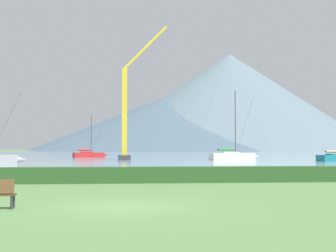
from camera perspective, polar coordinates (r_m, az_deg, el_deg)
name	(u,v)px	position (r m, az deg, el deg)	size (l,w,h in m)	color
ground_plane	(123,207)	(16.42, -5.28, -9.30)	(1000.00, 1000.00, 0.00)	#517A42
harbor_water	(120,154)	(153.31, -5.60, -3.28)	(320.00, 246.00, 0.00)	gray
hedge_line	(122,175)	(27.34, -5.42, -5.68)	(80.00, 1.20, 0.88)	#284C23
sailboat_slip_1	(233,156)	(79.33, 7.52, -3.45)	(8.31, 3.41, 11.19)	white
sailboat_slip_5	(89,154)	(102.89, -9.16, -3.28)	(7.31, 4.08, 8.80)	red
dock_crane	(126,117)	(77.85, -4.85, 1.09)	(7.77, 2.00, 21.54)	#333338
distant_hill_west_ridge	(169,123)	(339.71, 0.17, 0.33)	(190.74, 190.74, 38.29)	#425666
distant_hill_central_peak	(230,102)	(365.56, 7.18, 2.77)	(209.18, 209.18, 71.66)	slate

